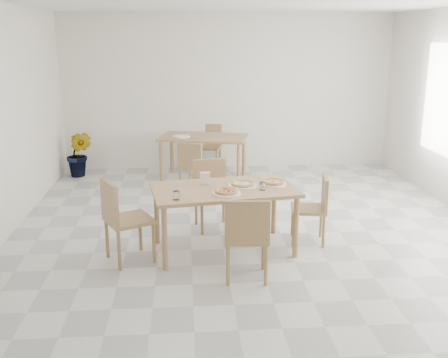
{
  "coord_description": "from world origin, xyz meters",
  "views": [
    {
      "loc": [
        -0.79,
        -6.1,
        2.42
      ],
      "look_at": [
        -0.37,
        -0.46,
        0.86
      ],
      "focal_mm": 42.0,
      "sensor_mm": 36.0,
      "label": 1
    }
  ],
  "objects": [
    {
      "name": "fork_b",
      "position": [
        -0.86,
        -0.62,
        0.75
      ],
      "size": [
        0.05,
        0.18,
        0.01
      ],
      "primitive_type": "cube",
      "rotation": [
        0.0,
        0.0,
        0.18
      ],
      "color": "silver",
      "rests_on": "main_table"
    },
    {
      "name": "plate_empty",
      "position": [
        -0.85,
        2.63,
        0.76
      ],
      "size": [
        0.29,
        0.29,
        0.02
      ],
      "primitive_type": "cylinder",
      "color": "white",
      "rests_on": "second_table"
    },
    {
      "name": "napkin_holder",
      "position": [
        -0.58,
        -0.29,
        0.82
      ],
      "size": [
        0.13,
        0.07,
        0.14
      ],
      "rotation": [
        0.0,
        0.0,
        -0.05
      ],
      "color": "silver",
      "rests_on": "main_table"
    },
    {
      "name": "fork_a",
      "position": [
        0.11,
        -0.11,
        0.75
      ],
      "size": [
        0.05,
        0.19,
        0.01
      ],
      "primitive_type": "cube",
      "rotation": [
        0.0,
        0.0,
        -0.18
      ],
      "color": "silver",
      "rests_on": "main_table"
    },
    {
      "name": "pizza_pepperoni",
      "position": [
        -0.36,
        -0.69,
        0.78
      ],
      "size": [
        0.27,
        0.27,
        0.03
      ],
      "rotation": [
        0.0,
        0.0,
        -0.07
      ],
      "color": "#EAAB6E",
      "rests_on": "plate_pepperoni"
    },
    {
      "name": "chair_back_n",
      "position": [
        -0.34,
        3.39,
        0.48
      ],
      "size": [
        0.49,
        0.49,
        0.82
      ],
      "rotation": [
        0.0,
        0.0,
        -0.25
      ],
      "color": "#A98654",
      "rests_on": "ground"
    },
    {
      "name": "tumbler_a",
      "position": [
        -0.9,
        -0.85,
        0.8
      ],
      "size": [
        0.07,
        0.07,
        0.09
      ],
      "primitive_type": "cylinder",
      "color": "white",
      "rests_on": "main_table"
    },
    {
      "name": "plate_pepperoni",
      "position": [
        -0.36,
        -0.69,
        0.76
      ],
      "size": [
        0.31,
        0.31,
        0.02
      ],
      "primitive_type": "cylinder",
      "color": "white",
      "rests_on": "main_table"
    },
    {
      "name": "plate_mushroom",
      "position": [
        -0.15,
        -0.41,
        0.76
      ],
      "size": [
        0.33,
        0.33,
        0.02
      ],
      "primitive_type": "cylinder",
      "color": "white",
      "rests_on": "main_table"
    },
    {
      "name": "pizza_margherita",
      "position": [
        0.2,
        -0.36,
        0.78
      ],
      "size": [
        0.33,
        0.33,
        0.03
      ],
      "rotation": [
        0.0,
        0.0,
        0.35
      ],
      "color": "#EAAB6E",
      "rests_on": "plate_margherita"
    },
    {
      "name": "potted_plant",
      "position": [
        -2.65,
        2.99,
        0.4
      ],
      "size": [
        0.49,
        0.42,
        0.8
      ],
      "primitive_type": "imported",
      "rotation": [
        0.0,
        0.0,
        -0.16
      ],
      "color": "#267222",
      "rests_on": "ground"
    },
    {
      "name": "main_table",
      "position": [
        -0.37,
        -0.46,
        0.67
      ],
      "size": [
        1.72,
        1.15,
        0.75
      ],
      "rotation": [
        0.0,
        0.0,
        0.16
      ],
      "color": "tan",
      "rests_on": "ground"
    },
    {
      "name": "chair_north",
      "position": [
        -0.47,
        0.34,
        0.51
      ],
      "size": [
        0.5,
        0.5,
        0.87
      ],
      "rotation": [
        0.0,
        0.0,
        0.17
      ],
      "color": "#A98654",
      "rests_on": "ground"
    },
    {
      "name": "plate_margherita",
      "position": [
        0.2,
        -0.36,
        0.76
      ],
      "size": [
        0.31,
        0.31,
        0.02
      ],
      "primitive_type": "cylinder",
      "color": "white",
      "rests_on": "main_table"
    },
    {
      "name": "chair_south",
      "position": [
        -0.2,
        -1.26,
        0.52
      ],
      "size": [
        0.47,
        0.47,
        0.89
      ],
      "rotation": [
        0.0,
        0.0,
        3.06
      ],
      "color": "#A98654",
      "rests_on": "ground"
    },
    {
      "name": "chair_east",
      "position": [
        0.73,
        -0.3,
        0.48
      ],
      "size": [
        0.47,
        0.47,
        0.82
      ],
      "rotation": [
        0.0,
        0.0,
        -1.74
      ],
      "color": "#A98654",
      "rests_on": "ground"
    },
    {
      "name": "chair_back_s",
      "position": [
        -0.69,
        1.86,
        0.47
      ],
      "size": [
        0.54,
        0.54,
        0.81
      ],
      "rotation": [
        0.0,
        0.0,
        2.69
      ],
      "color": "#A98654",
      "rests_on": "ground"
    },
    {
      "name": "chair_west",
      "position": [
        -1.5,
        -0.7,
        0.54
      ],
      "size": [
        0.62,
        0.62,
        0.93
      ],
      "rotation": [
        0.0,
        0.0,
        2.03
      ],
      "color": "#A98654",
      "rests_on": "ground"
    },
    {
      "name": "pizza_mushroom",
      "position": [
        -0.15,
        -0.41,
        0.78
      ],
      "size": [
        0.28,
        0.28,
        0.03
      ],
      "rotation": [
        0.0,
        0.0,
        0.06
      ],
      "color": "#EAAB6E",
      "rests_on": "plate_mushroom"
    },
    {
      "name": "tumbler_b",
      "position": [
        0.05,
        -0.56,
        0.79
      ],
      "size": [
        0.07,
        0.07,
        0.09
      ],
      "primitive_type": "cylinder",
      "color": "white",
      "rests_on": "main_table"
    },
    {
      "name": "second_table",
      "position": [
        -0.49,
        2.66,
        0.66
      ],
      "size": [
        1.6,
        1.15,
        0.75
      ],
      "rotation": [
        0.0,
        0.0,
        -0.24
      ],
      "color": "#A98654",
      "rests_on": "ground"
    }
  ]
}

